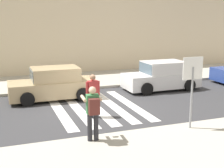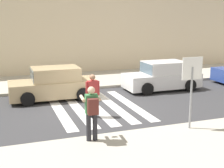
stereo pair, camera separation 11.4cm
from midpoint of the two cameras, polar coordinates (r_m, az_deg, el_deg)
ground_plane at (r=13.58m, az=-2.44°, el=-4.55°), size 120.00×120.00×0.00m
sidewalk_far at (r=19.21m, az=-7.75°, el=0.58°), size 60.00×4.80×0.14m
building_facade_far at (r=23.17m, az=-10.25°, el=9.19°), size 56.00×4.00×5.51m
crosswalk_stripe_0 at (r=13.41m, az=-9.26°, el=-4.91°), size 0.44×5.20×0.01m
crosswalk_stripe_1 at (r=13.56m, az=-5.93°, el=-4.61°), size 0.44×5.20×0.01m
crosswalk_stripe_2 at (r=13.76m, az=-2.68°, el=-4.31°), size 0.44×5.20×0.01m
crosswalk_stripe_3 at (r=14.01m, az=0.45°, el=-4.00°), size 0.44×5.20×0.01m
crosswalk_stripe_4 at (r=14.29m, az=3.47°, el=-3.69°), size 0.44×5.20×0.01m
stop_sign at (r=10.79m, az=14.69°, el=1.23°), size 0.76×0.08×2.47m
photographer_with_backpack at (r=9.54m, az=-3.39°, el=-4.58°), size 0.63×0.88×1.72m
pedestrian_crossing at (r=12.27m, az=-3.29°, el=-1.69°), size 0.58×0.27×1.72m
parked_car_tan at (r=15.25m, az=-10.40°, el=-0.05°), size 4.10×1.92×1.55m
parked_car_white at (r=17.17m, az=9.38°, el=1.36°), size 4.10×1.92×1.55m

